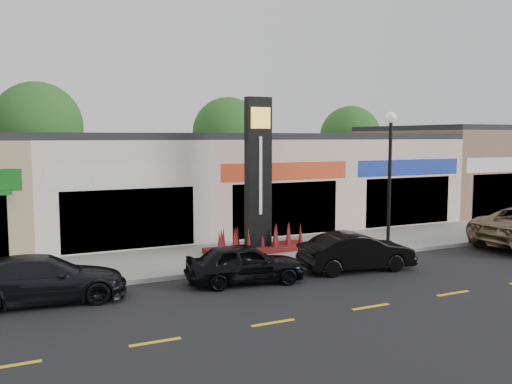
% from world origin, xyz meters
% --- Properties ---
extents(ground, '(120.00, 120.00, 0.00)m').
position_xyz_m(ground, '(0.00, 0.00, 0.00)').
color(ground, black).
rests_on(ground, ground).
extents(sidewalk, '(52.00, 4.30, 0.15)m').
position_xyz_m(sidewalk, '(0.00, 4.35, 0.07)').
color(sidewalk, gray).
rests_on(sidewalk, ground).
extents(curb, '(52.00, 0.20, 0.15)m').
position_xyz_m(curb, '(0.00, 2.10, 0.07)').
color(curb, gray).
rests_on(curb, ground).
extents(shop_cream, '(7.00, 10.01, 4.80)m').
position_xyz_m(shop_cream, '(-1.50, 11.47, 2.40)').
color(shop_cream, beige).
rests_on(shop_cream, ground).
extents(shop_pink_w, '(7.00, 10.01, 4.80)m').
position_xyz_m(shop_pink_w, '(5.50, 11.47, 2.40)').
color(shop_pink_w, beige).
rests_on(shop_pink_w, ground).
extents(shop_pink_e, '(7.00, 10.01, 4.80)m').
position_xyz_m(shop_pink_e, '(12.50, 11.47, 2.40)').
color(shop_pink_e, beige).
rests_on(shop_pink_e, ground).
extents(shop_tan, '(7.00, 10.01, 5.30)m').
position_xyz_m(shop_tan, '(19.50, 11.48, 2.65)').
color(shop_tan, '#7F6249').
rests_on(shop_tan, ground).
extents(tree_rear_west, '(5.20, 5.20, 7.83)m').
position_xyz_m(tree_rear_west, '(-4.00, 19.50, 5.22)').
color(tree_rear_west, '#382619').
rests_on(tree_rear_west, ground).
extents(tree_rear_mid, '(4.80, 4.80, 7.29)m').
position_xyz_m(tree_rear_mid, '(8.00, 19.50, 4.88)').
color(tree_rear_mid, '#382619').
rests_on(tree_rear_mid, ground).
extents(tree_rear_east, '(4.60, 4.60, 6.94)m').
position_xyz_m(tree_rear_east, '(18.00, 19.50, 4.63)').
color(tree_rear_east, '#382619').
rests_on(tree_rear_east, ground).
extents(lamp_east_near, '(0.44, 0.44, 5.47)m').
position_xyz_m(lamp_east_near, '(8.00, 2.50, 3.48)').
color(lamp_east_near, black).
rests_on(lamp_east_near, sidewalk).
extents(pylon_sign, '(4.20, 1.30, 6.00)m').
position_xyz_m(pylon_sign, '(3.00, 4.20, 2.27)').
color(pylon_sign, '#5A170F').
rests_on(pylon_sign, sidewalk).
extents(car_dark_sedan, '(2.26, 4.74, 1.33)m').
position_xyz_m(car_dark_sedan, '(-5.09, 1.27, 0.67)').
color(car_dark_sedan, black).
rests_on(car_dark_sedan, ground).
extents(car_black_sedan, '(2.03, 3.94, 1.28)m').
position_xyz_m(car_black_sedan, '(0.87, 0.68, 0.64)').
color(car_black_sedan, black).
rests_on(car_black_sedan, ground).
extents(car_black_conv, '(1.89, 4.16, 1.32)m').
position_xyz_m(car_black_conv, '(5.06, 0.54, 0.66)').
color(car_black_conv, black).
rests_on(car_black_conv, ground).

